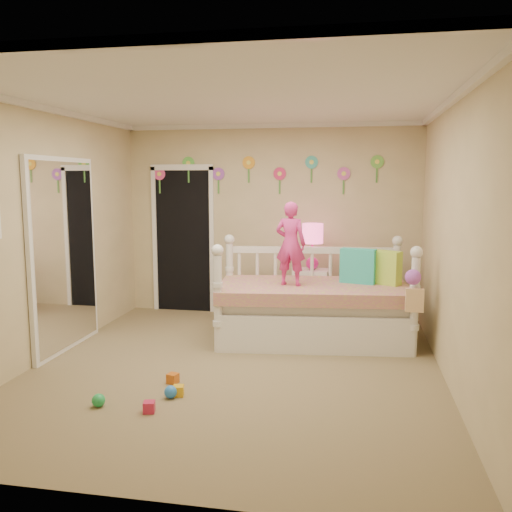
% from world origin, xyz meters
% --- Properties ---
extents(floor, '(4.00, 4.50, 0.01)m').
position_xyz_m(floor, '(0.00, 0.00, 0.00)').
color(floor, '#7F684C').
rests_on(floor, ground).
extents(ceiling, '(4.00, 4.50, 0.01)m').
position_xyz_m(ceiling, '(0.00, 0.00, 2.60)').
color(ceiling, white).
rests_on(ceiling, floor).
extents(back_wall, '(4.00, 0.01, 2.60)m').
position_xyz_m(back_wall, '(0.00, 2.25, 1.30)').
color(back_wall, tan).
rests_on(back_wall, floor).
extents(left_wall, '(0.01, 4.50, 2.60)m').
position_xyz_m(left_wall, '(-2.00, 0.00, 1.30)').
color(left_wall, tan).
rests_on(left_wall, floor).
extents(right_wall, '(0.01, 4.50, 2.60)m').
position_xyz_m(right_wall, '(2.00, 0.00, 1.30)').
color(right_wall, tan).
rests_on(right_wall, floor).
extents(crown_molding, '(4.00, 4.50, 0.06)m').
position_xyz_m(crown_molding, '(0.00, 0.00, 2.57)').
color(crown_molding, white).
rests_on(crown_molding, ceiling).
extents(daybed, '(2.32, 1.42, 1.20)m').
position_xyz_m(daybed, '(0.68, 1.13, 0.60)').
color(daybed, white).
rests_on(daybed, floor).
extents(pillow_turquoise, '(0.42, 0.24, 0.40)m').
position_xyz_m(pillow_turquoise, '(1.18, 1.28, 0.87)').
color(pillow_turquoise, '#27C7B7').
rests_on(pillow_turquoise, daybed).
extents(pillow_lime, '(0.43, 0.35, 0.39)m').
position_xyz_m(pillow_lime, '(1.47, 1.28, 0.86)').
color(pillow_lime, '#BCEA47').
rests_on(pillow_lime, daybed).
extents(child, '(0.38, 0.28, 0.95)m').
position_xyz_m(child, '(0.42, 1.01, 1.14)').
color(child, '#E73491').
rests_on(child, daybed).
extents(nightstand, '(0.45, 0.36, 0.71)m').
position_xyz_m(nightstand, '(0.61, 1.85, 0.36)').
color(nightstand, white).
rests_on(nightstand, floor).
extents(table_lamp, '(0.27, 0.27, 0.59)m').
position_xyz_m(table_lamp, '(0.61, 1.85, 1.11)').
color(table_lamp, '#FA21A2').
rests_on(table_lamp, nightstand).
extents(closet_doorway, '(0.90, 0.04, 2.07)m').
position_xyz_m(closet_doorway, '(-1.25, 2.23, 1.03)').
color(closet_doorway, black).
rests_on(closet_doorway, back_wall).
extents(flower_decals, '(3.40, 0.02, 0.50)m').
position_xyz_m(flower_decals, '(-0.09, 2.24, 1.94)').
color(flower_decals, '#B2668C').
rests_on(flower_decals, back_wall).
extents(mirror_closet, '(0.07, 1.30, 2.10)m').
position_xyz_m(mirror_closet, '(-1.96, 0.30, 1.05)').
color(mirror_closet, white).
rests_on(mirror_closet, left_wall).
extents(hanging_bag, '(0.20, 0.16, 0.36)m').
position_xyz_m(hanging_bag, '(1.73, 0.56, 0.73)').
color(hanging_bag, beige).
rests_on(hanging_bag, daybed).
extents(toy_scatter, '(1.24, 1.51, 0.11)m').
position_xyz_m(toy_scatter, '(-0.58, -0.76, 0.06)').
color(toy_scatter, '#996666').
rests_on(toy_scatter, floor).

